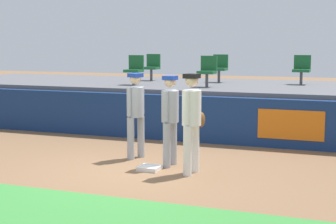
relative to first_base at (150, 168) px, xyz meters
name	(u,v)px	position (x,y,z in m)	size (l,w,h in m)	color
ground_plane	(136,171)	(-0.22, -0.15, -0.04)	(60.00, 60.00, 0.00)	brown
grass_foreground_strip	(42,222)	(-0.22, -3.22, -0.04)	(18.00, 2.80, 0.01)	#388438
first_base	(150,168)	(0.00, 0.00, 0.00)	(0.40, 0.40, 0.08)	white
player_fielder_home	(192,117)	(0.84, 0.02, 1.04)	(0.40, 0.57, 1.86)	white
player_runner_visitor	(136,109)	(-0.67, 0.85, 1.00)	(0.43, 0.48, 1.80)	#9EA3AD
player_coach_visitor	(170,114)	(0.25, 0.46, 1.00)	(0.36, 0.50, 1.79)	#9EA3AD
field_wall	(190,119)	(-0.21, 3.07, 0.53)	(18.00, 0.26, 1.14)	navy
bleacher_platform	(217,105)	(-0.22, 5.64, 0.58)	(18.00, 4.80, 1.25)	#59595E
seat_back_center	(220,67)	(-0.33, 6.31, 1.68)	(0.46, 0.44, 0.84)	#4C4C51
seat_back_right	(302,68)	(2.10, 6.31, 1.68)	(0.48, 0.44, 0.84)	#4C4C51
seat_back_left	(152,66)	(-2.55, 6.31, 1.68)	(0.46, 0.44, 0.84)	#4C4C51
seat_front_center	(208,69)	(-0.18, 4.51, 1.68)	(0.45, 0.44, 0.84)	#4C4C51
seat_front_left	(135,68)	(-2.35, 4.51, 1.68)	(0.45, 0.44, 0.84)	#4C4C51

